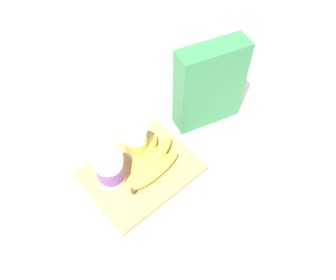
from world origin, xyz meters
name	(u,v)px	position (x,y,z in m)	size (l,w,h in m)	color
ground_plane	(142,173)	(0.00, 0.00, 0.00)	(2.40, 2.40, 0.00)	silver
cutting_board	(141,172)	(0.00, 0.00, 0.01)	(0.30, 0.23, 0.02)	tan
cereal_box	(209,86)	(0.28, 0.03, 0.13)	(0.20, 0.07, 0.27)	#38844C
yogurt_cup_front	(110,170)	(-0.08, 0.03, 0.07)	(0.08, 0.08, 0.09)	white
yogurt_cup_back	(136,142)	(0.03, 0.05, 0.07)	(0.06, 0.06, 0.10)	white
banana_bunch	(148,164)	(0.02, -0.01, 0.04)	(0.20, 0.14, 0.04)	yellow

